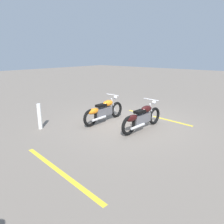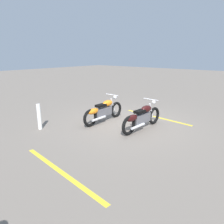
# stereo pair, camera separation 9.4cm
# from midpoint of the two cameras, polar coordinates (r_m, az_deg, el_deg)

# --- Properties ---
(ground_plane) EXTENTS (60.00, 60.00, 0.00)m
(ground_plane) POSITION_cam_midpoint_polar(r_m,az_deg,el_deg) (8.32, 3.94, -2.93)
(ground_plane) COLOR slate
(motorcycle_bright_foreground) EXTENTS (2.23, 0.62, 1.04)m
(motorcycle_bright_foreground) POSITION_cam_midpoint_polar(r_m,az_deg,el_deg) (8.28, -2.78, 0.35)
(motorcycle_bright_foreground) COLOR black
(motorcycle_bright_foreground) RESTS_ON ground
(motorcycle_dark_foreground) EXTENTS (2.23, 0.62, 1.04)m
(motorcycle_dark_foreground) POSITION_cam_midpoint_polar(r_m,az_deg,el_deg) (7.50, 7.72, -1.43)
(motorcycle_dark_foreground) COLOR black
(motorcycle_dark_foreground) RESTS_ON ground
(bollard_post) EXTENTS (0.14, 0.14, 0.93)m
(bollard_post) POSITION_cam_midpoint_polar(r_m,az_deg,el_deg) (7.94, -19.58, -1.22)
(bollard_post) COLOR white
(bollard_post) RESTS_ON ground
(parking_stripe_near) EXTENTS (0.42, 3.20, 0.01)m
(parking_stripe_near) POSITION_cam_midpoint_polar(r_m,az_deg,el_deg) (9.20, 11.83, -1.37)
(parking_stripe_near) COLOR yellow
(parking_stripe_near) RESTS_ON ground
(parking_stripe_mid) EXTENTS (0.42, 3.20, 0.01)m
(parking_stripe_mid) POSITION_cam_midpoint_polar(r_m,az_deg,el_deg) (5.19, -14.30, -15.53)
(parking_stripe_mid) COLOR yellow
(parking_stripe_mid) RESTS_ON ground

